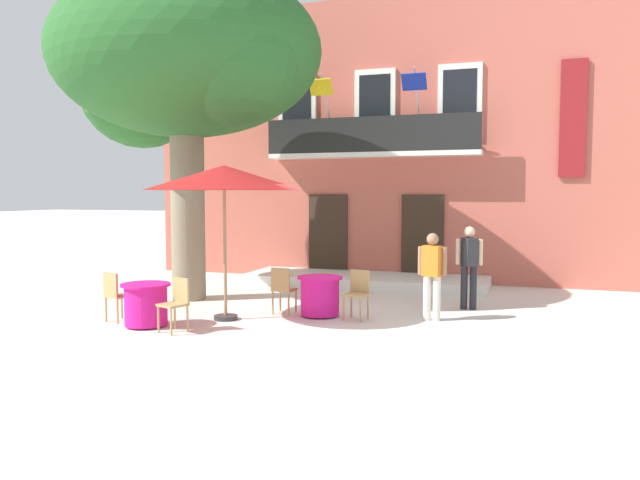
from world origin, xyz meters
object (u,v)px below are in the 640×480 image
Objects in this scene: cafe_chair_near_tree_0 at (116,293)px; cafe_umbrella at (224,178)px; cafe_table_near_tree at (146,304)px; pedestrian_mid_plaza at (432,271)px; cafe_table_middle at (320,296)px; cafe_chair_middle_1 at (358,291)px; cafe_chair_middle_0 at (283,287)px; plane_tree at (183,62)px; cafe_chair_near_tree_1 at (176,301)px; pedestrian_near_entrance at (469,263)px.

cafe_umbrella reaches higher than cafe_chair_near_tree_0.
pedestrian_mid_plaza is at bearing 24.56° from cafe_table_near_tree.
cafe_chair_middle_1 is (0.75, -0.04, 0.14)m from cafe_table_middle.
plane_tree is at bearing 160.60° from cafe_chair_middle_0.
cafe_table_near_tree is 0.95× the size of cafe_chair_near_tree_1.
cafe_table_near_tree is 3.82m from cafe_chair_middle_1.
cafe_chair_middle_0 is (2.70, -0.95, -4.65)m from plane_tree.
cafe_table_middle is 2.85m from cafe_umbrella.
cafe_umbrella is 1.73× the size of pedestrian_near_entrance.
pedestrian_near_entrance is at bearing 26.17° from cafe_chair_middle_0.
cafe_umbrella reaches higher than pedestrian_near_entrance.
cafe_chair_near_tree_1 is 0.54× the size of pedestrian_near_entrance.
cafe_chair_near_tree_0 is at bearing -152.89° from cafe_table_middle.
pedestrian_mid_plaza is at bearing 13.63° from cafe_chair_middle_1.
cafe_chair_middle_0 is 1.51m from cafe_chair_middle_1.
cafe_umbrella is (1.79, 0.83, 2.08)m from cafe_chair_near_tree_0.
cafe_chair_middle_0 is (2.59, 1.67, 0.00)m from cafe_chair_near_tree_0.
cafe_table_near_tree is at bearing -72.96° from plane_tree.
cafe_chair_middle_0 is at bearing -173.59° from pedestrian_mid_plaza.
pedestrian_mid_plaza is (5.53, -0.63, -4.27)m from plane_tree.
cafe_table_near_tree and cafe_table_middle have the same top height.
pedestrian_mid_plaza is (3.95, 2.32, 0.38)m from cafe_chair_near_tree_1.
pedestrian_near_entrance reaches higher than cafe_chair_middle_0.
cafe_table_middle is 0.77m from cafe_chair_middle_0.
cafe_chair_near_tree_1 is at bearing -14.07° from cafe_table_near_tree.
pedestrian_near_entrance is (4.48, 3.66, 0.42)m from cafe_chair_near_tree_1.
cafe_table_near_tree is 3.19m from cafe_table_middle.
plane_tree is at bearing 92.39° from cafe_chair_near_tree_0.
plane_tree reaches higher than cafe_chair_middle_1.
pedestrian_near_entrance is at bearing 39.21° from cafe_chair_near_tree_1.
cafe_chair_middle_1 is at bearing 20.02° from cafe_umbrella.
cafe_chair_middle_0 is at bearing -153.83° from pedestrian_near_entrance.
cafe_chair_near_tree_1 reaches higher than cafe_table_middle.
cafe_chair_middle_1 is (4.20, -0.95, -4.65)m from plane_tree.
cafe_chair_near_tree_0 is 3.08m from cafe_chair_middle_0.
plane_tree is 7.82× the size of cafe_chair_middle_0.
cafe_chair_middle_0 and cafe_chair_middle_1 have the same top height.
cafe_table_middle is at bearing -148.24° from pedestrian_near_entrance.
cafe_table_near_tree is at bearing -137.05° from cafe_umbrella.
cafe_umbrella is at bearing -159.98° from cafe_chair_middle_1.
pedestrian_mid_plaza is (-0.53, -1.34, -0.04)m from pedestrian_near_entrance.
plane_tree is at bearing 107.04° from cafe_table_near_tree.
cafe_umbrella is at bearing 24.89° from cafe_chair_near_tree_0.
cafe_chair_near_tree_1 is 1.00× the size of cafe_chair_middle_1.
pedestrian_near_entrance reaches higher than cafe_chair_near_tree_1.
cafe_chair_middle_0 is at bearing -177.24° from cafe_table_middle.
cafe_chair_near_tree_1 is 2.40m from cafe_umbrella.
cafe_chair_near_tree_1 is 3.30m from cafe_chair_middle_1.
cafe_chair_near_tree_1 is at bearing -142.66° from cafe_chair_middle_1.
cafe_chair_middle_1 is (2.62, 2.00, 0.00)m from cafe_chair_near_tree_1.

